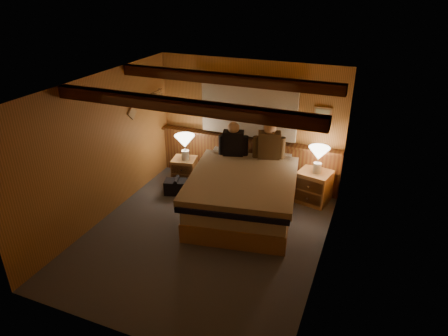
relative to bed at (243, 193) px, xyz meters
The scene contains 19 objects.
floor 1.02m from the bed, 111.04° to the right, with size 4.20×4.20×0.00m, color #4E525D.
ceiling 2.21m from the bed, 111.04° to the right, with size 4.20×4.20×0.00m, color #B68944.
wall_back 1.50m from the bed, 105.36° to the left, with size 3.60×3.60×0.00m, color #CA8848.
wall_left 2.45m from the bed, 157.73° to the right, with size 4.20×4.20×0.00m, color #CA8848.
wall_right 1.89m from the bed, 30.88° to the right, with size 4.20×4.20×0.00m, color #CA8848.
wall_front 3.10m from the bed, 96.45° to the right, with size 3.60×3.60×0.00m, color #CA8848.
wainscot 1.21m from the bed, 106.17° to the left, with size 3.60×0.23×0.94m.
curtain_window 1.65m from the bed, 106.25° to the left, with size 2.18×0.09×1.11m.
ceiling_beams 2.08m from the bed, 114.90° to the right, with size 3.60×1.65×0.16m.
coat_rail 2.52m from the bed, 161.17° to the left, with size 0.05×0.55×0.24m.
framed_print 1.95m from the bed, 49.87° to the left, with size 0.30×0.04×0.25m.
bed is the anchor object (origin of this frame).
nightstand_left 1.63m from the bed, 155.33° to the left, with size 0.52×0.48×0.49m.
nightstand_right 1.36m from the bed, 39.21° to the left, with size 0.63×0.59×0.60m.
lamp_left 1.63m from the bed, 155.49° to the left, with size 0.39×0.39×0.50m.
lamp_right 1.47m from the bed, 38.13° to the left, with size 0.37×0.37×0.48m.
person_left 1.02m from the bed, 123.36° to the left, with size 0.53×0.31×0.66m.
person_right 1.04m from the bed, 76.40° to the left, with size 0.56×0.33×0.70m.
duffel_bag 1.43m from the bed, behind, with size 0.51×0.39×0.32m.
Camera 1 is at (2.27, -4.74, 3.74)m, focal length 32.00 mm.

